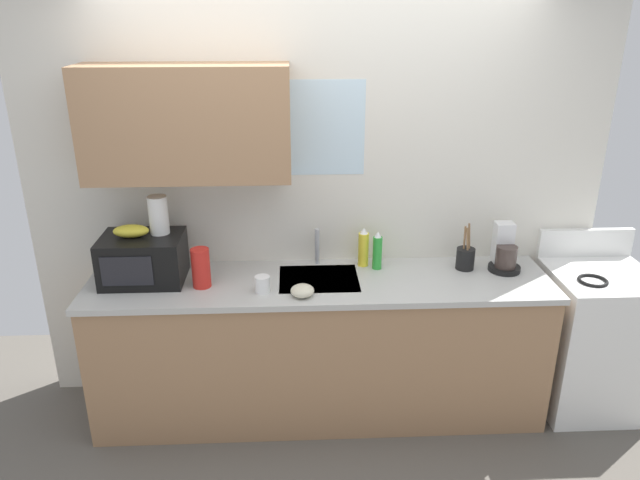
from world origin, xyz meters
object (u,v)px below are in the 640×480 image
at_px(banana_bunch, 131,231).
at_px(cereal_canister, 201,268).
at_px(microwave, 143,259).
at_px(mug_white, 262,284).
at_px(utensil_crock, 465,258).
at_px(dish_soap_bottle_green, 377,251).
at_px(paper_towel_roll, 158,215).
at_px(coffee_maker, 504,253).
at_px(stove_range, 592,338).
at_px(dish_soap_bottle_yellow, 363,248).
at_px(small_bowl, 302,291).

xyz_separation_m(banana_bunch, cereal_canister, (0.39, -0.10, -0.19)).
relative_size(microwave, cereal_canister, 2.02).
xyz_separation_m(mug_white, utensil_crock, (1.21, 0.26, 0.02)).
bearing_deg(microwave, mug_white, -15.34).
height_order(dish_soap_bottle_green, mug_white, dish_soap_bottle_green).
height_order(paper_towel_roll, mug_white, paper_towel_roll).
distance_m(microwave, dish_soap_bottle_green, 1.37).
height_order(coffee_maker, mug_white, coffee_maker).
distance_m(stove_range, microwave, 2.77).
bearing_deg(dish_soap_bottle_yellow, cereal_canister, -165.19).
bearing_deg(coffee_maker, microwave, -178.39).
height_order(stove_range, small_bowl, stove_range).
relative_size(dish_soap_bottle_yellow, mug_white, 2.56).
bearing_deg(microwave, paper_towel_roll, 27.17).
distance_m(microwave, dish_soap_bottle_yellow, 1.30).
relative_size(dish_soap_bottle_green, mug_white, 2.50).
relative_size(microwave, paper_towel_roll, 2.09).
height_order(banana_bunch, dish_soap_bottle_green, banana_bunch).
distance_m(banana_bunch, dish_soap_bottle_yellow, 1.36).
height_order(dish_soap_bottle_green, small_bowl, dish_soap_bottle_green).
relative_size(paper_towel_roll, mug_white, 2.32).
distance_m(stove_range, banana_bunch, 2.85).
relative_size(dish_soap_bottle_green, small_bowl, 1.83).
xyz_separation_m(banana_bunch, dish_soap_bottle_green, (1.41, 0.10, -0.19)).
relative_size(cereal_canister, utensil_crock, 0.80).
bearing_deg(stove_range, microwave, 179.05).
bearing_deg(small_bowl, dish_soap_bottle_yellow, 46.48).
bearing_deg(utensil_crock, small_bowl, -162.07).
xyz_separation_m(paper_towel_roll, dish_soap_bottle_yellow, (1.19, 0.10, -0.27)).
distance_m(microwave, paper_towel_roll, 0.27).
relative_size(microwave, mug_white, 4.84).
relative_size(dish_soap_bottle_yellow, utensil_crock, 0.86).
distance_m(paper_towel_roll, dish_soap_bottle_yellow, 1.22).
height_order(banana_bunch, mug_white, banana_bunch).
xyz_separation_m(stove_range, banana_bunch, (-2.75, 0.05, 0.75)).
bearing_deg(banana_bunch, dish_soap_bottle_yellow, 6.41).
bearing_deg(banana_bunch, mug_white, -14.47).
bearing_deg(banana_bunch, paper_towel_roll, 18.43).
relative_size(microwave, banana_bunch, 2.30).
xyz_separation_m(stove_range, coffee_maker, (-0.58, 0.10, 0.55)).
bearing_deg(cereal_canister, utensil_crock, 6.23).
distance_m(dish_soap_bottle_green, cereal_canister, 1.04).
bearing_deg(cereal_canister, small_bowl, -14.84).
relative_size(stove_range, microwave, 2.35).
xyz_separation_m(paper_towel_roll, utensil_crock, (1.79, 0.02, -0.31)).
distance_m(coffee_maker, cereal_canister, 1.79).
bearing_deg(coffee_maker, cereal_canister, -174.93).
bearing_deg(dish_soap_bottle_yellow, utensil_crock, -7.52).
distance_m(stove_range, mug_white, 2.08).
xyz_separation_m(paper_towel_roll, small_bowl, (0.81, -0.30, -0.35)).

